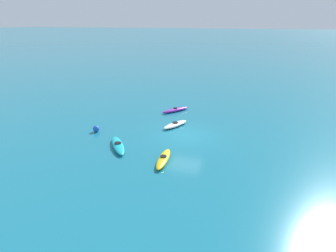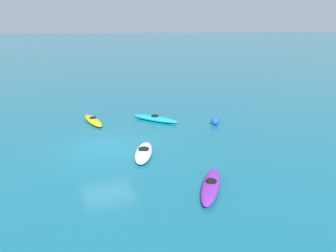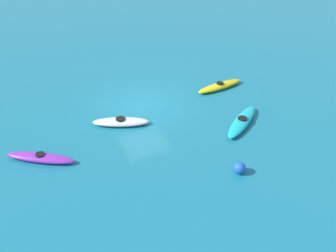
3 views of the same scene
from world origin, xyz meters
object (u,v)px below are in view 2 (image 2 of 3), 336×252
at_px(kayak_purple, 211,185).
at_px(buoy_blue, 215,121).
at_px(kayak_yellow, 93,120).
at_px(kayak_cyan, 155,118).
at_px(kayak_white, 144,153).

xyz_separation_m(kayak_purple, buoy_blue, (-7.25, 4.22, 0.09)).
height_order(kayak_yellow, kayak_purple, same).
height_order(kayak_yellow, buoy_blue, buoy_blue).
distance_m(kayak_yellow, kayak_purple, 10.66).
bearing_deg(kayak_cyan, buoy_blue, 54.92).
distance_m(kayak_cyan, kayak_yellow, 3.80).
bearing_deg(kayak_yellow, kayak_cyan, 75.65).
bearing_deg(kayak_purple, kayak_yellow, -166.27).
distance_m(kayak_yellow, buoy_blue, 7.43).
relative_size(kayak_purple, buoy_blue, 5.69).
distance_m(kayak_cyan, kayak_white, 5.90).
bearing_deg(kayak_white, kayak_purple, 17.53).
xyz_separation_m(kayak_white, kayak_purple, (4.03, 1.27, -0.00)).
xyz_separation_m(kayak_yellow, buoy_blue, (3.10, 6.75, 0.09)).
height_order(kayak_purple, buoy_blue, buoy_blue).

